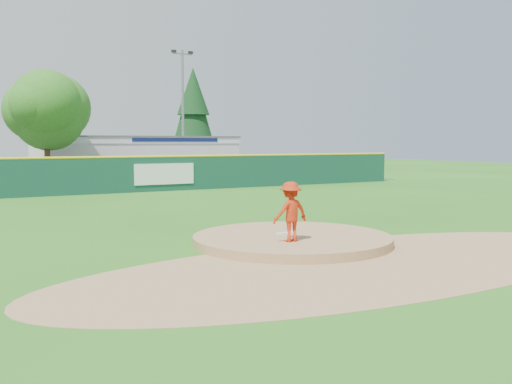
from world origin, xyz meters
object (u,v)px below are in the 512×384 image
van (109,173)px  pool_building_grp (135,156)px  pitcher (290,212)px  deciduous_tree (46,115)px  conifer_tree (193,113)px  light_pole_right (183,108)px

van → pool_building_grp: (3.91, 6.39, 0.97)m
pitcher → deciduous_tree: 26.08m
pitcher → deciduous_tree: deciduous_tree is taller
conifer_tree → light_pole_right: light_pole_right is taller
pool_building_grp → deciduous_tree: deciduous_tree is taller
van → light_pole_right: 9.10m
conifer_tree → light_pole_right: bearing=-119.7°
pool_building_grp → light_pole_right: size_ratio=1.52×
light_pole_right → van: bearing=-153.8°
light_pole_right → conifer_tree: bearing=60.3°
pitcher → pool_building_grp: size_ratio=0.10×
van → pool_building_grp: pool_building_grp is taller
pitcher → pool_building_grp: (6.59, 32.80, 0.64)m
pool_building_grp → conifer_tree: 8.95m
pitcher → pool_building_grp: bearing=-103.4°
deciduous_tree → conifer_tree: size_ratio=0.77×
pitcher → pool_building_grp: 33.46m
van → deciduous_tree: deciduous_tree is taller
deciduous_tree → conifer_tree: bearing=36.3°
pitcher → conifer_tree: 39.49m
pool_building_grp → van: bearing=-121.5°
pool_building_grp → deciduous_tree: bearing=-138.8°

